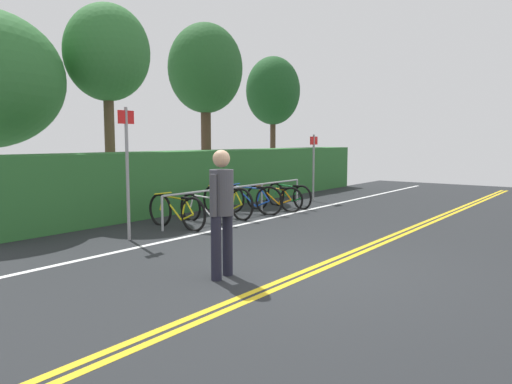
# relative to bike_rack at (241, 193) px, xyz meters

# --- Properties ---
(ground_plane) EXTENTS (30.88, 10.93, 0.05)m
(ground_plane) POSITION_rel_bike_rack_xyz_m (-3.40, -3.99, -0.59)
(ground_plane) COLOR #232628
(centre_line_yellow_inner) EXTENTS (27.79, 0.10, 0.00)m
(centre_line_yellow_inner) POSITION_rel_bike_rack_xyz_m (-3.40, -4.07, -0.56)
(centre_line_yellow_inner) COLOR gold
(centre_line_yellow_inner) RESTS_ON ground_plane
(centre_line_yellow_outer) EXTENTS (27.79, 0.10, 0.00)m
(centre_line_yellow_outer) POSITION_rel_bike_rack_xyz_m (-3.40, -3.91, -0.56)
(centre_line_yellow_outer) COLOR gold
(centre_line_yellow_outer) RESTS_ON ground_plane
(bike_lane_stripe_white) EXTENTS (27.79, 0.12, 0.00)m
(bike_lane_stripe_white) POSITION_rel_bike_rack_xyz_m (-3.40, -0.81, -0.56)
(bike_lane_stripe_white) COLOR white
(bike_lane_stripe_white) RESTS_ON ground_plane
(bike_rack) EXTENTS (5.19, 0.05, 0.74)m
(bike_rack) POSITION_rel_bike_rack_xyz_m (0.00, 0.00, 0.00)
(bike_rack) COLOR #9EA0A5
(bike_rack) RESTS_ON ground_plane
(bicycle_0) EXTENTS (0.46, 1.76, 0.75)m
(bicycle_0) POSITION_rel_bike_rack_xyz_m (-2.14, 0.03, -0.21)
(bicycle_0) COLOR black
(bicycle_0) RESTS_ON ground_plane
(bicycle_1) EXTENTS (0.46, 1.62, 0.68)m
(bicycle_1) POSITION_rel_bike_rack_xyz_m (-1.25, 0.02, -0.25)
(bicycle_1) COLOR black
(bicycle_1) RESTS_ON ground_plane
(bicycle_2) EXTENTS (0.46, 1.78, 0.79)m
(bicycle_2) POSITION_rel_bike_rack_xyz_m (-0.42, 0.09, -0.19)
(bicycle_2) COLOR black
(bicycle_2) RESTS_ON ground_plane
(bicycle_3) EXTENTS (0.49, 1.79, 0.77)m
(bicycle_3) POSITION_rel_bike_rack_xyz_m (0.40, 0.02, -0.21)
(bicycle_3) COLOR black
(bicycle_3) RESTS_ON ground_plane
(bicycle_4) EXTENTS (0.46, 1.66, 0.69)m
(bicycle_4) POSITION_rel_bike_rack_xyz_m (1.22, -0.13, -0.24)
(bicycle_4) COLOR black
(bicycle_4) RESTS_ON ground_plane
(bicycle_5) EXTENTS (0.50, 1.67, 0.70)m
(bicycle_5) POSITION_rel_bike_rack_xyz_m (1.99, -0.09, -0.24)
(bicycle_5) COLOR black
(bicycle_5) RESTS_ON ground_plane
(pedestrian) EXTENTS (0.49, 0.32, 1.72)m
(pedestrian) POSITION_rel_bike_rack_xyz_m (-4.43, -3.19, 0.43)
(pedestrian) COLOR #1E1E2D
(pedestrian) RESTS_ON ground_plane
(sign_post_near) EXTENTS (0.36, 0.06, 2.43)m
(sign_post_near) POSITION_rel_bike_rack_xyz_m (-3.55, -0.17, 0.89)
(sign_post_near) COLOR gray
(sign_post_near) RESTS_ON ground_plane
(sign_post_far) EXTENTS (0.36, 0.06, 2.00)m
(sign_post_far) POSITION_rel_bike_rack_xyz_m (3.51, 0.01, 0.65)
(sign_post_far) COLOR gray
(sign_post_far) RESTS_ON ground_plane
(hedge_backdrop) EXTENTS (14.14, 1.12, 1.55)m
(hedge_backdrop) POSITION_rel_bike_rack_xyz_m (1.50, 1.96, 0.21)
(hedge_backdrop) COLOR #2D6B30
(hedge_backdrop) RESTS_ON ground_plane
(tree_mid) EXTENTS (2.09, 2.09, 5.17)m
(tree_mid) POSITION_rel_bike_rack_xyz_m (-1.58, 2.94, 3.38)
(tree_mid) COLOR brown
(tree_mid) RESTS_ON ground_plane
(tree_far_right) EXTENTS (2.41, 2.41, 5.59)m
(tree_far_right) POSITION_rel_bike_rack_xyz_m (2.72, 3.62, 3.54)
(tree_far_right) COLOR #473323
(tree_far_right) RESTS_ON ground_plane
(tree_extra) EXTENTS (2.16, 2.16, 5.15)m
(tree_extra) POSITION_rel_bike_rack_xyz_m (7.11, 4.00, 3.21)
(tree_extra) COLOR #473323
(tree_extra) RESTS_ON ground_plane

